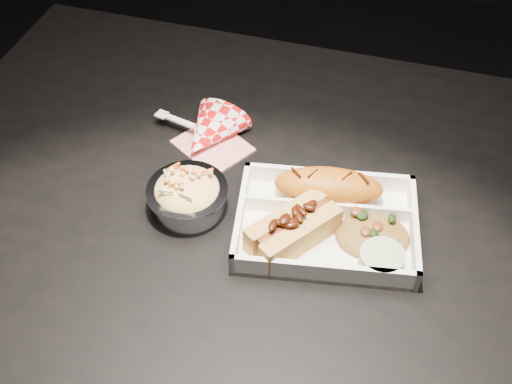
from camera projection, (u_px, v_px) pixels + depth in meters
The scene contains 8 objects.
dining_table at pixel (285, 239), 1.02m from camera, with size 1.20×0.80×0.75m.
food_tray at pixel (326, 226), 0.90m from camera, with size 0.28×0.22×0.04m.
fried_pastry at pixel (328, 187), 0.93m from camera, with size 0.16×0.06×0.05m, color #C16413.
hotdog at pixel (293, 228), 0.87m from camera, with size 0.12×0.14×0.06m.
fried_rice_mound at pixel (373, 231), 0.88m from camera, with size 0.10×0.08×0.03m, color olive.
cupcake_liner at pixel (381, 261), 0.85m from camera, with size 0.06×0.06×0.03m, color #A7BB8D.
foil_coleslaw_cup at pixel (187, 194), 0.92m from camera, with size 0.12×0.12×0.07m.
napkin_fork at pixel (208, 134), 1.03m from camera, with size 0.18×0.14×0.10m.
Camera 1 is at (0.13, -0.63, 1.46)m, focal length 45.00 mm.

